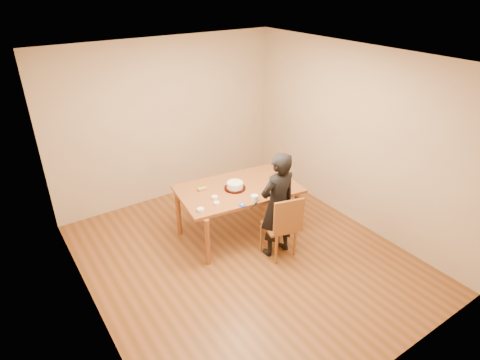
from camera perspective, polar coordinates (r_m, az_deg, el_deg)
room_shell at (r=5.26m, az=-1.42°, el=2.71°), size 4.00×4.50×2.70m
dining_table at (r=5.87m, az=-0.27°, el=-1.29°), size 1.86×1.26×0.04m
dining_chair at (r=5.56m, az=5.51°, el=-6.58°), size 0.48×0.48×0.04m
cake_plate at (r=5.82m, az=-0.73°, el=-1.17°), size 0.31×0.31×0.02m
cake at (r=5.80m, az=-0.73°, el=-0.74°), size 0.24×0.24×0.08m
frosting_dome at (r=5.77m, az=-0.74°, el=-0.29°), size 0.23×0.23×0.03m
frosting_tub at (r=5.50m, az=2.06°, el=-2.61°), size 0.10×0.10×0.09m
frosting_lid at (r=5.42m, az=0.32°, el=-3.60°), size 0.10×0.10×0.01m
frosting_dollop at (r=5.41m, az=0.32°, el=-3.48°), size 0.04×0.04×0.02m
ramekin_green at (r=5.44m, az=-3.34°, el=-3.33°), size 0.08×0.08×0.04m
ramekin_yellow at (r=5.57m, az=-3.63°, el=-2.51°), size 0.09×0.09×0.04m
ramekin_multi at (r=5.31m, az=-5.64°, el=-4.25°), size 0.09×0.09×0.04m
candy_box_pink at (r=5.81m, az=-5.35°, el=-1.37°), size 0.13×0.08×0.02m
candy_box_green at (r=5.81m, az=-5.42°, el=-1.21°), size 0.13×0.08×0.02m
spatula at (r=5.42m, az=1.99°, el=-3.61°), size 0.17×0.09×0.01m
person at (r=5.42m, az=5.36°, el=-3.57°), size 0.56×0.37×1.54m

